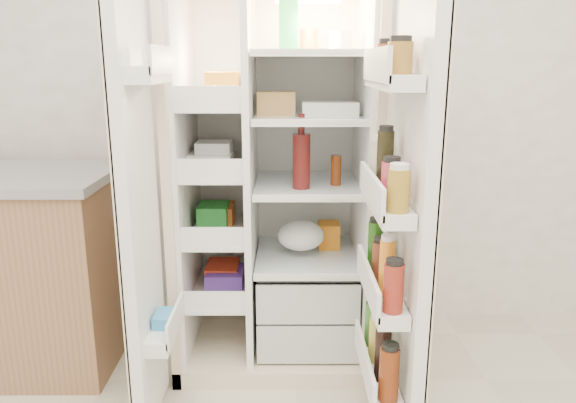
{
  "coord_description": "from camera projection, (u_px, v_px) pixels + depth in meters",
  "views": [
    {
      "loc": [
        -0.04,
        -0.93,
        1.44
      ],
      "look_at": [
        -0.04,
        1.25,
        0.88
      ],
      "focal_mm": 34.0,
      "sensor_mm": 36.0,
      "label": 1
    }
  ],
  "objects": [
    {
      "name": "wall_back",
      "position": [
        295.0,
        80.0,
        2.86
      ],
      "size": [
        4.0,
        0.02,
        2.7
      ],
      "primitive_type": "cube",
      "color": "white",
      "rests_on": "floor"
    },
    {
      "name": "refrigerator",
      "position": [
        278.0,
        209.0,
        2.68
      ],
      "size": [
        0.92,
        0.7,
        1.8
      ],
      "color": "beige",
      "rests_on": "floor"
    },
    {
      "name": "freezer_door",
      "position": [
        140.0,
        213.0,
        2.06
      ],
      "size": [
        0.15,
        0.4,
        1.72
      ],
      "color": "white",
      "rests_on": "floor"
    },
    {
      "name": "fridge_door",
      "position": [
        404.0,
        224.0,
        1.97
      ],
      "size": [
        0.17,
        0.58,
        1.72
      ],
      "color": "white",
      "rests_on": "floor"
    }
  ]
}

